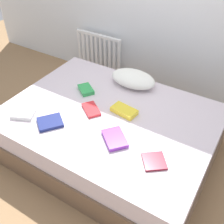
{
  "coord_description": "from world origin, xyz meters",
  "views": [
    {
      "loc": [
        1.04,
        -1.65,
        2.11
      ],
      "look_at": [
        0.0,
        0.05,
        0.48
      ],
      "focal_mm": 42.69,
      "sensor_mm": 36.0,
      "label": 1
    }
  ],
  "objects_px": {
    "pillow": "(133,79)",
    "textbook_green": "(86,89)",
    "textbook_red": "(91,109)",
    "radiator": "(99,52)",
    "textbook_maroon": "(154,161)",
    "textbook_yellow": "(124,111)",
    "textbook_white": "(24,113)",
    "textbook_purple": "(115,139)",
    "textbook_navy": "(50,122)",
    "bed": "(109,132)"
  },
  "relations": [
    {
      "from": "radiator",
      "to": "textbook_yellow",
      "type": "bearing_deg",
      "value": -46.91
    },
    {
      "from": "textbook_maroon",
      "to": "textbook_yellow",
      "type": "xyz_separation_m",
      "value": [
        -0.5,
        0.41,
        0.01
      ]
    },
    {
      "from": "radiator",
      "to": "textbook_green",
      "type": "relative_size",
      "value": 3.69
    },
    {
      "from": "textbook_yellow",
      "to": "textbook_red",
      "type": "bearing_deg",
      "value": -146.29
    },
    {
      "from": "textbook_maroon",
      "to": "textbook_purple",
      "type": "bearing_deg",
      "value": 135.56
    },
    {
      "from": "textbook_red",
      "to": "textbook_white",
      "type": "height_order",
      "value": "textbook_white"
    },
    {
      "from": "radiator",
      "to": "textbook_maroon",
      "type": "xyz_separation_m",
      "value": [
        1.54,
        -1.53,
        0.13
      ]
    },
    {
      "from": "radiator",
      "to": "textbook_red",
      "type": "bearing_deg",
      "value": -58.83
    },
    {
      "from": "bed",
      "to": "textbook_maroon",
      "type": "xyz_separation_m",
      "value": [
        0.61,
        -0.33,
        0.26
      ]
    },
    {
      "from": "radiator",
      "to": "pillow",
      "type": "height_order",
      "value": "pillow"
    },
    {
      "from": "pillow",
      "to": "textbook_red",
      "type": "xyz_separation_m",
      "value": [
        -0.13,
        -0.61,
        -0.07
      ]
    },
    {
      "from": "textbook_white",
      "to": "pillow",
      "type": "bearing_deg",
      "value": 32.74
    },
    {
      "from": "textbook_green",
      "to": "textbook_navy",
      "type": "distance_m",
      "value": 0.59
    },
    {
      "from": "textbook_maroon",
      "to": "bed",
      "type": "bearing_deg",
      "value": 114.23
    },
    {
      "from": "pillow",
      "to": "textbook_green",
      "type": "height_order",
      "value": "pillow"
    },
    {
      "from": "textbook_green",
      "to": "textbook_white",
      "type": "bearing_deg",
      "value": -78.51
    },
    {
      "from": "textbook_red",
      "to": "textbook_green",
      "type": "bearing_deg",
      "value": 170.04
    },
    {
      "from": "bed",
      "to": "textbook_yellow",
      "type": "xyz_separation_m",
      "value": [
        0.12,
        0.08,
        0.28
      ]
    },
    {
      "from": "textbook_navy",
      "to": "radiator",
      "type": "bearing_deg",
      "value": 56.55
    },
    {
      "from": "textbook_maroon",
      "to": "textbook_white",
      "type": "distance_m",
      "value": 1.29
    },
    {
      "from": "radiator",
      "to": "textbook_green",
      "type": "height_order",
      "value": "radiator"
    },
    {
      "from": "textbook_purple",
      "to": "pillow",
      "type": "bearing_deg",
      "value": 148.55
    },
    {
      "from": "textbook_red",
      "to": "radiator",
      "type": "bearing_deg",
      "value": 156.76
    },
    {
      "from": "pillow",
      "to": "textbook_red",
      "type": "relative_size",
      "value": 2.22
    },
    {
      "from": "textbook_red",
      "to": "textbook_navy",
      "type": "distance_m",
      "value": 0.41
    },
    {
      "from": "textbook_purple",
      "to": "textbook_green",
      "type": "bearing_deg",
      "value": -175.51
    },
    {
      "from": "textbook_red",
      "to": "textbook_green",
      "type": "xyz_separation_m",
      "value": [
        -0.23,
        0.24,
        0.01
      ]
    },
    {
      "from": "textbook_maroon",
      "to": "textbook_navy",
      "type": "relative_size",
      "value": 0.81
    },
    {
      "from": "textbook_purple",
      "to": "textbook_red",
      "type": "xyz_separation_m",
      "value": [
        -0.4,
        0.22,
        -0.01
      ]
    },
    {
      "from": "textbook_maroon",
      "to": "textbook_green",
      "type": "distance_m",
      "value": 1.14
    },
    {
      "from": "textbook_white",
      "to": "textbook_navy",
      "type": "relative_size",
      "value": 0.94
    },
    {
      "from": "bed",
      "to": "textbook_navy",
      "type": "relative_size",
      "value": 9.2
    },
    {
      "from": "radiator",
      "to": "textbook_white",
      "type": "xyz_separation_m",
      "value": [
        0.25,
        -1.64,
        0.14
      ]
    },
    {
      "from": "textbook_red",
      "to": "textbook_navy",
      "type": "height_order",
      "value": "textbook_navy"
    },
    {
      "from": "radiator",
      "to": "textbook_white",
      "type": "relative_size",
      "value": 3.48
    },
    {
      "from": "radiator",
      "to": "textbook_maroon",
      "type": "height_order",
      "value": "radiator"
    },
    {
      "from": "pillow",
      "to": "textbook_navy",
      "type": "distance_m",
      "value": 1.02
    },
    {
      "from": "radiator",
      "to": "textbook_purple",
      "type": "bearing_deg",
      "value": -51.94
    },
    {
      "from": "radiator",
      "to": "textbook_purple",
      "type": "relative_size",
      "value": 2.94
    },
    {
      "from": "textbook_purple",
      "to": "textbook_yellow",
      "type": "bearing_deg",
      "value": 148.05
    },
    {
      "from": "textbook_maroon",
      "to": "radiator",
      "type": "bearing_deg",
      "value": 97.48
    },
    {
      "from": "textbook_maroon",
      "to": "textbook_white",
      "type": "height_order",
      "value": "textbook_white"
    },
    {
      "from": "textbook_white",
      "to": "textbook_purple",
      "type": "bearing_deg",
      "value": -14.55
    },
    {
      "from": "textbook_green",
      "to": "textbook_white",
      "type": "xyz_separation_m",
      "value": [
        -0.27,
        -0.62,
        -0.0
      ]
    },
    {
      "from": "pillow",
      "to": "textbook_yellow",
      "type": "distance_m",
      "value": 0.5
    },
    {
      "from": "bed",
      "to": "textbook_white",
      "type": "distance_m",
      "value": 0.85
    },
    {
      "from": "bed",
      "to": "textbook_purple",
      "type": "xyz_separation_m",
      "value": [
        0.23,
        -0.28,
        0.27
      ]
    },
    {
      "from": "bed",
      "to": "textbook_white",
      "type": "xyz_separation_m",
      "value": [
        -0.68,
        -0.44,
        0.27
      ]
    },
    {
      "from": "radiator",
      "to": "textbook_purple",
      "type": "height_order",
      "value": "radiator"
    },
    {
      "from": "textbook_purple",
      "to": "textbook_red",
      "type": "height_order",
      "value": "textbook_purple"
    }
  ]
}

